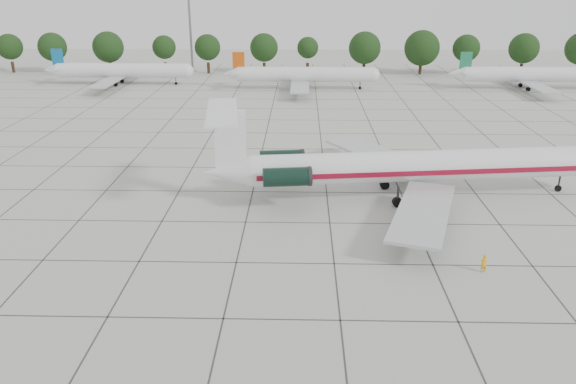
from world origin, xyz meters
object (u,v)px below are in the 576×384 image
bg_airliner_b (121,71)px  bg_airliner_c (304,75)px  floodlight_mast (189,8)px  main_airliner (398,166)px  ground_crew (484,263)px  bg_airliner_d (530,75)px

bg_airliner_b → bg_airliner_c: (38.53, -4.06, 0.00)m
bg_airliner_b → floodlight_mast: size_ratio=1.11×
main_airliner → floodlight_mast: (-37.29, 85.21, 10.83)m
ground_crew → bg_airliner_d: 82.68m
bg_airliner_c → floodlight_mast: 39.64m
main_airliner → bg_airliner_c: bearing=92.3°
main_airliner → bg_airliner_b: size_ratio=1.47×
ground_crew → bg_airliner_d: size_ratio=0.06×
main_airliner → bg_airliner_b: main_airliner is taller
bg_airliner_c → ground_crew: bearing=-79.4°
ground_crew → bg_airliner_d: bearing=-132.6°
bg_airliner_c → bg_airliner_d: size_ratio=1.00×
ground_crew → bg_airliner_c: (-14.02, 75.02, 2.13)m
bg_airliner_c → bg_airliner_d: bearing=1.6°
floodlight_mast → bg_airliner_c: bearing=-43.3°
ground_crew → floodlight_mast: bearing=-87.5°
main_airliner → bg_airliner_d: (36.20, 60.44, -0.54)m
bg_airliner_c → main_airliner: bearing=-80.7°
ground_crew → bg_airliner_b: (-52.56, 79.07, 2.13)m
main_airliner → ground_crew: bearing=-81.5°
bg_airliner_b → bg_airliner_d: 84.43m
bg_airliner_d → floodlight_mast: size_ratio=1.11×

